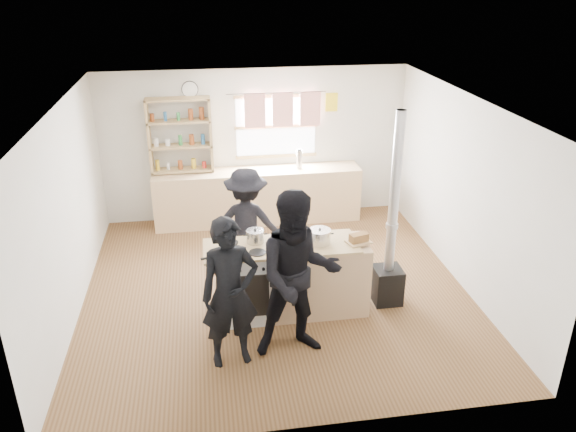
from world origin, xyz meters
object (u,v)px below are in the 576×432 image
object	(u,v)px
thermos	(299,159)
stockpot_stove	(255,236)
bread_board	(359,239)
person_far	(247,224)
cooking_island	(293,278)
skillet_greens	(229,254)
stockpot_counter	(320,237)
person_near_right	(298,276)
person_near_left	(230,294)
flue_heater	(389,256)
roast_tray	(288,243)

from	to	relation	value
thermos	stockpot_stove	xyz separation A→B (m)	(-0.99, -2.65, -0.05)
bread_board	person_far	size ratio (longest dim) A/B	0.21
cooking_island	person_far	distance (m)	1.13
skillet_greens	stockpot_counter	bearing A→B (deg)	8.24
thermos	person_near_right	size ratio (longest dim) A/B	0.16
skillet_greens	cooking_island	bearing A→B (deg)	13.00
cooking_island	stockpot_stove	xyz separation A→B (m)	(-0.44, 0.12, 0.54)
cooking_island	bread_board	world-z (taller)	bread_board
cooking_island	skillet_greens	world-z (taller)	skillet_greens
person_near_right	stockpot_counter	bearing A→B (deg)	61.14
person_near_left	person_near_right	size ratio (longest dim) A/B	0.89
thermos	stockpot_stove	size ratio (longest dim) A/B	1.43
flue_heater	person_far	xyz separation A→B (m)	(-1.70, 0.95, 0.13)
cooking_island	thermos	bearing A→B (deg)	78.75
thermos	flue_heater	xyz separation A→B (m)	(0.67, -2.74, -0.40)
roast_tray	stockpot_counter	size ratio (longest dim) A/B	1.67
skillet_greens	flue_heater	distance (m)	2.03
thermos	person_far	distance (m)	2.08
stockpot_stove	person_near_right	bearing A→B (deg)	-68.13
person_near_left	thermos	bearing A→B (deg)	60.13
stockpot_counter	person_far	xyz separation A→B (m)	(-0.79, 1.00, -0.24)
roast_tray	stockpot_stove	bearing A→B (deg)	156.81
stockpot_counter	person_near_left	size ratio (longest dim) A/B	0.16
stockpot_stove	bread_board	xyz separation A→B (m)	(1.22, -0.21, -0.03)
person_far	person_near_right	bearing A→B (deg)	115.53
cooking_island	skillet_greens	xyz separation A→B (m)	(-0.77, -0.18, 0.49)
cooking_island	person_near_right	distance (m)	0.93
bread_board	roast_tray	bearing A→B (deg)	176.84
skillet_greens	stockpot_counter	distance (m)	1.10
cooking_island	stockpot_counter	size ratio (longest dim) A/B	7.38
bread_board	skillet_greens	bearing A→B (deg)	-176.38
flue_heater	person_near_right	xyz separation A→B (m)	(-1.30, -0.82, 0.30)
stockpot_stove	stockpot_counter	xyz separation A→B (m)	(0.75, -0.15, 0.01)
flue_heater	skillet_greens	bearing A→B (deg)	-174.01
bread_board	person_far	xyz separation A→B (m)	(-1.25, 1.06, -0.20)
person_near_left	person_far	size ratio (longest dim) A/B	1.08
flue_heater	stockpot_counter	bearing A→B (deg)	-176.73
roast_tray	stockpot_stove	world-z (taller)	stockpot_stove
bread_board	person_near_left	size ratio (longest dim) A/B	0.19
person_far	bread_board	bearing A→B (deg)	152.56
stockpot_stove	bread_board	size ratio (longest dim) A/B	0.67
bread_board	flue_heater	distance (m)	0.56
thermos	person_near_right	distance (m)	3.61
thermos	person_far	size ratio (longest dim) A/B	0.20
thermos	bread_board	bearing A→B (deg)	-85.41
skillet_greens	stockpot_stove	xyz separation A→B (m)	(0.33, 0.30, 0.05)
thermos	stockpot_counter	size ratio (longest dim) A/B	1.17
thermos	bread_board	size ratio (longest dim) A/B	0.96
stockpot_counter	person_far	world-z (taller)	person_far
stockpot_stove	person_far	distance (m)	0.89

